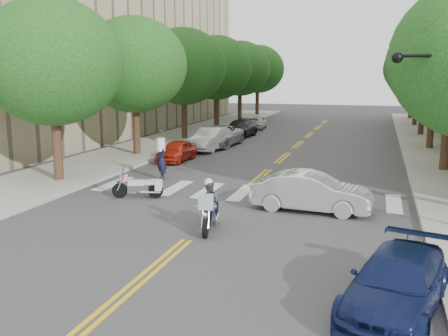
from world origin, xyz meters
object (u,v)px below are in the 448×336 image
at_px(motorcycle_police, 209,207).
at_px(sedan_blue, 397,283).
at_px(officer_standing, 161,160).
at_px(convertible, 311,192).
at_px(motorcycle_parked, 142,187).

distance_m(motorcycle_police, sedan_blue, 7.06).
bearing_deg(motorcycle_police, officer_standing, -65.99).
height_order(motorcycle_police, convertible, motorcycle_police).
height_order(motorcycle_parked, sedan_blue, motorcycle_parked).
bearing_deg(convertible, sedan_blue, -155.72).
distance_m(motorcycle_parked, convertible, 6.91).
relative_size(motorcycle_parked, convertible, 0.46).
height_order(motorcycle_parked, convertible, convertible).
distance_m(motorcycle_parked, officer_standing, 3.62).
xyz_separation_m(convertible, sedan_blue, (2.80, -7.45, -0.10)).
xyz_separation_m(motorcycle_police, motorcycle_parked, (-4.01, 3.20, -0.30)).
relative_size(officer_standing, convertible, 0.44).
height_order(officer_standing, sedan_blue, officer_standing).
distance_m(officer_standing, sedan_blue, 15.07).
distance_m(officer_standing, convertible, 8.36).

